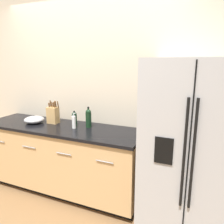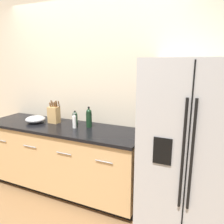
{
  "view_description": "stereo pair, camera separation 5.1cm",
  "coord_description": "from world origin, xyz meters",
  "px_view_note": "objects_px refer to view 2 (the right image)",
  "views": [
    {
      "loc": [
        1.41,
        -1.36,
        1.72
      ],
      "look_at": [
        0.47,
        0.87,
        1.16
      ],
      "focal_mm": 35.0,
      "sensor_mm": 36.0,
      "label": 1
    },
    {
      "loc": [
        1.46,
        -1.33,
        1.72
      ],
      "look_at": [
        0.47,
        0.87,
        1.16
      ],
      "focal_mm": 35.0,
      "sensor_mm": 36.0,
      "label": 2
    }
  ],
  "objects_px": {
    "refrigerator": "(191,149)",
    "mixing_bowl": "(35,119)",
    "wine_bottle": "(89,118)",
    "soap_dispenser": "(74,122)",
    "knife_block": "(54,114)",
    "oil_bottle": "(75,118)"
  },
  "relations": [
    {
      "from": "refrigerator",
      "to": "mixing_bowl",
      "type": "distance_m",
      "value": 2.0
    },
    {
      "from": "refrigerator",
      "to": "mixing_bowl",
      "type": "height_order",
      "value": "refrigerator"
    },
    {
      "from": "wine_bottle",
      "to": "soap_dispenser",
      "type": "bearing_deg",
      "value": -142.34
    },
    {
      "from": "knife_block",
      "to": "mixing_bowl",
      "type": "distance_m",
      "value": 0.27
    },
    {
      "from": "refrigerator",
      "to": "mixing_bowl",
      "type": "xyz_separation_m",
      "value": [
        -2.0,
        0.03,
        0.08
      ]
    },
    {
      "from": "wine_bottle",
      "to": "oil_bottle",
      "type": "bearing_deg",
      "value": -177.21
    },
    {
      "from": "refrigerator",
      "to": "soap_dispenser",
      "type": "height_order",
      "value": "refrigerator"
    },
    {
      "from": "soap_dispenser",
      "to": "refrigerator",
      "type": "bearing_deg",
      "value": -1.63
    },
    {
      "from": "oil_bottle",
      "to": "mixing_bowl",
      "type": "height_order",
      "value": "oil_bottle"
    },
    {
      "from": "wine_bottle",
      "to": "soap_dispenser",
      "type": "xyz_separation_m",
      "value": [
        -0.14,
        -0.11,
        -0.04
      ]
    },
    {
      "from": "soap_dispenser",
      "to": "oil_bottle",
      "type": "relative_size",
      "value": 1.01
    },
    {
      "from": "wine_bottle",
      "to": "mixing_bowl",
      "type": "xyz_separation_m",
      "value": [
        -0.77,
        -0.12,
        -0.08
      ]
    },
    {
      "from": "oil_bottle",
      "to": "mixing_bowl",
      "type": "xyz_separation_m",
      "value": [
        -0.57,
        -0.11,
        -0.05
      ]
    },
    {
      "from": "soap_dispenser",
      "to": "wine_bottle",
      "type": "bearing_deg",
      "value": 37.66
    },
    {
      "from": "mixing_bowl",
      "to": "knife_block",
      "type": "bearing_deg",
      "value": 21.76
    },
    {
      "from": "wine_bottle",
      "to": "oil_bottle",
      "type": "height_order",
      "value": "wine_bottle"
    },
    {
      "from": "refrigerator",
      "to": "wine_bottle",
      "type": "height_order",
      "value": "refrigerator"
    },
    {
      "from": "refrigerator",
      "to": "oil_bottle",
      "type": "bearing_deg",
      "value": 174.39
    },
    {
      "from": "knife_block",
      "to": "mixing_bowl",
      "type": "xyz_separation_m",
      "value": [
        -0.24,
        -0.1,
        -0.07
      ]
    },
    {
      "from": "knife_block",
      "to": "soap_dispenser",
      "type": "bearing_deg",
      "value": -12.83
    },
    {
      "from": "refrigerator",
      "to": "knife_block",
      "type": "bearing_deg",
      "value": 175.9
    },
    {
      "from": "soap_dispenser",
      "to": "mixing_bowl",
      "type": "relative_size",
      "value": 0.74
    }
  ]
}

